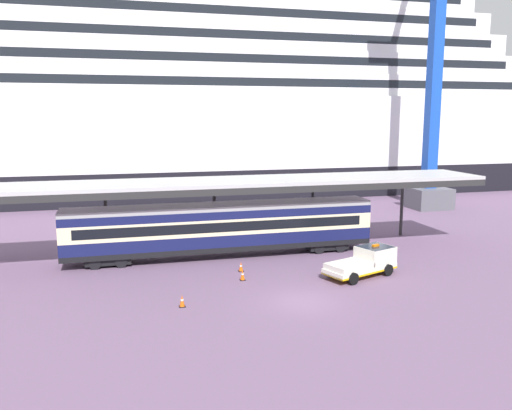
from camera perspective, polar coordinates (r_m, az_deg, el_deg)
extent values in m
plane|color=slate|center=(31.75, 5.02, -10.26)|extent=(400.00, 400.00, 0.00)
cube|color=black|center=(75.94, -16.57, 2.59)|extent=(132.62, 22.86, 3.97)
cube|color=white|center=(75.46, -16.81, 7.57)|extent=(132.62, 22.86, 9.26)
cube|color=white|center=(75.53, -17.04, 12.16)|extent=(122.01, 21.03, 2.85)
cube|color=black|center=(65.09, -17.38, 12.75)|extent=(116.70, 0.12, 1.03)
cube|color=white|center=(75.73, -17.15, 14.32)|extent=(117.13, 20.19, 2.85)
cube|color=black|center=(65.75, -17.49, 15.20)|extent=(112.03, 0.12, 1.03)
cube|color=white|center=(76.03, -17.26, 16.45)|extent=(112.25, 19.35, 2.85)
cube|color=black|center=(66.52, -17.61, 17.60)|extent=(107.37, 0.12, 1.03)
cube|color=white|center=(76.44, -17.37, 18.57)|extent=(107.37, 18.51, 2.85)
cube|color=black|center=(67.41, -17.72, 19.94)|extent=(102.70, 0.12, 1.03)
cube|color=#B5B5B5|center=(40.62, -3.89, 2.49)|extent=(42.66, 5.88, 0.25)
cube|color=#282828|center=(37.91, -3.06, 1.41)|extent=(42.66, 0.20, 0.50)
cylinder|color=#282828|center=(42.88, -15.77, -1.45)|extent=(0.28, 0.28, 5.62)
cylinder|color=#282828|center=(43.54, -4.48, -0.94)|extent=(0.28, 0.28, 5.62)
cylinder|color=#282828|center=(45.81, 6.08, -0.44)|extent=(0.28, 0.28, 5.62)
cylinder|color=#282828|center=(49.47, 15.35, 0.02)|extent=(0.28, 0.28, 5.62)
cube|color=black|center=(41.04, -3.68, -4.39)|extent=(23.47, 2.80, 0.40)
cube|color=#141947|center=(40.89, -3.69, -3.51)|extent=(23.47, 2.80, 0.90)
cube|color=beige|center=(40.66, -3.70, -2.06)|extent=(23.47, 2.80, 1.20)
cube|color=black|center=(39.34, -3.32, -2.39)|extent=(21.59, 0.08, 0.72)
cube|color=#141947|center=(40.49, -3.72, -0.82)|extent=(23.47, 2.80, 0.60)
cube|color=#A0A0A0|center=(40.40, -3.72, -0.15)|extent=(23.47, 2.69, 0.36)
cube|color=black|center=(40.44, -15.55, -5.53)|extent=(3.20, 2.35, 0.50)
cylinder|color=black|center=(39.34, -16.88, -6.06)|extent=(0.84, 0.12, 0.84)
cylinder|color=black|center=(39.30, -14.25, -5.96)|extent=(0.84, 0.12, 0.84)
cube|color=black|center=(43.50, 7.34, -4.18)|extent=(3.20, 2.35, 0.50)
cylinder|color=black|center=(42.12, 6.81, -4.67)|extent=(0.84, 0.12, 0.84)
cylinder|color=black|center=(42.80, 9.05, -4.50)|extent=(0.84, 0.12, 0.84)
cube|color=silver|center=(36.78, 11.08, -6.65)|extent=(5.57, 3.71, 0.36)
cube|color=#F2B20C|center=(36.82, 11.07, -6.85)|extent=(5.58, 3.73, 0.12)
cube|color=silver|center=(37.63, 12.65, -5.18)|extent=(2.82, 2.61, 1.10)
cube|color=#19232D|center=(37.54, 12.67, -4.67)|extent=(2.60, 2.46, 0.44)
cube|color=orange|center=(37.47, 12.68, -4.25)|extent=(0.59, 0.39, 0.16)
cube|color=silver|center=(35.96, 9.95, -6.40)|extent=(3.40, 2.83, 0.36)
cylinder|color=black|center=(38.66, 11.70, -6.15)|extent=(0.84, 0.52, 0.80)
cylinder|color=black|center=(37.39, 13.96, -6.78)|extent=(0.84, 0.52, 0.80)
cylinder|color=black|center=(36.37, 8.10, -7.05)|extent=(0.84, 0.52, 0.80)
cylinder|color=black|center=(35.01, 10.37, -7.78)|extent=(0.84, 0.52, 0.80)
cube|color=black|center=(35.48, -1.45, -8.03)|extent=(0.36, 0.36, 0.04)
cone|color=#EA590F|center=(35.37, -1.45, -7.46)|extent=(0.30, 0.30, 0.69)
cylinder|color=white|center=(35.36, -1.45, -7.41)|extent=(0.17, 0.17, 0.10)
cube|color=black|center=(31.08, -7.91, -10.72)|extent=(0.36, 0.36, 0.04)
cone|color=#EA590F|center=(30.96, -7.93, -10.10)|extent=(0.30, 0.30, 0.67)
cylinder|color=white|center=(30.95, -7.93, -10.05)|extent=(0.17, 0.17, 0.09)
cube|color=black|center=(37.40, -1.62, -7.09)|extent=(0.36, 0.36, 0.04)
cone|color=#EA590F|center=(37.30, -1.63, -6.58)|extent=(0.30, 0.30, 0.65)
cylinder|color=white|center=(37.30, -1.63, -6.53)|extent=(0.17, 0.17, 0.09)
cube|color=#595960|center=(65.36, 17.92, 0.74)|extent=(4.40, 4.40, 2.40)
cube|color=blue|center=(64.95, 18.66, 14.64)|extent=(1.30, 1.30, 29.20)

